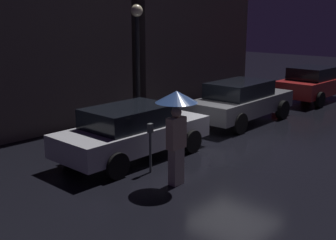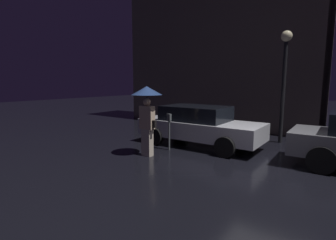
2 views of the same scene
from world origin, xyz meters
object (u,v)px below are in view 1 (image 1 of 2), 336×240
pedestrian_with_umbrella (177,116)px  street_lamp_near (137,46)px  parked_car_silver (133,131)px  parked_car_red (313,83)px  parking_meter (150,142)px  parked_car_grey (241,101)px

pedestrian_with_umbrella → street_lamp_near: 5.28m
parked_car_silver → street_lamp_near: 3.73m
parked_car_red → parking_meter: size_ratio=3.29×
parking_meter → street_lamp_near: street_lamp_near is taller
parked_car_silver → parking_meter: (-0.47, -1.13, 0.02)m
parked_car_silver → parked_car_grey: size_ratio=0.95×
pedestrian_with_umbrella → street_lamp_near: (2.85, 4.29, 1.16)m
parked_car_silver → pedestrian_with_umbrella: pedestrian_with_umbrella is taller
parking_meter → street_lamp_near: 4.74m
parked_car_grey → parking_meter: parked_car_grey is taller
parked_car_silver → parked_car_red: (10.75, -0.04, 0.06)m
pedestrian_with_umbrella → parked_car_silver: bearing=-107.0°
street_lamp_near → parked_car_silver: bearing=-135.6°
parking_meter → street_lamp_near: bearing=50.8°
parked_car_red → parking_meter: bearing=-173.7°
parked_car_grey → pedestrian_with_umbrella: 6.30m
parked_car_red → pedestrian_with_umbrella: size_ratio=1.88×
parked_car_red → street_lamp_near: size_ratio=0.99×
parked_car_silver → parking_meter: parked_car_silver is taller
parking_meter → parked_car_silver: bearing=67.4°
parked_car_grey → parking_meter: (-5.73, -1.23, -0.02)m
parked_car_silver → parked_car_red: parked_car_red is taller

